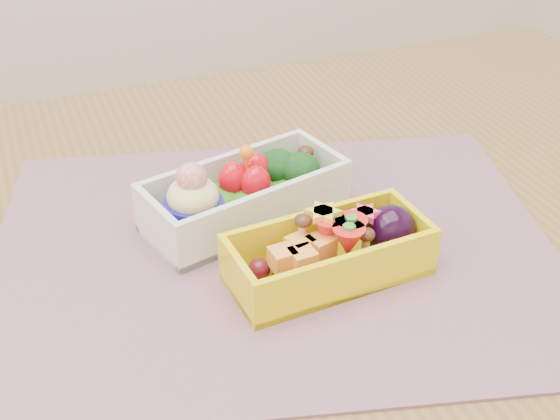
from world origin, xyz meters
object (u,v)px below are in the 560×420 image
object	(u,v)px
placemat	(274,250)
bento_yellow	(333,251)
bento_white	(244,195)
table	(265,327)

from	to	relation	value
placemat	bento_yellow	world-z (taller)	bento_yellow
placemat	bento_yellow	size ratio (longest dim) A/B	2.88
bento_yellow	bento_white	bearing A→B (deg)	106.81
bento_white	bento_yellow	world-z (taller)	bento_white
table	bento_white	xyz separation A→B (m)	(-0.00, 0.05, 0.13)
bento_yellow	placemat	bearing A→B (deg)	118.18
placemat	bento_white	xyz separation A→B (m)	(-0.01, 0.06, 0.03)
table	bento_white	distance (m)	0.14
placemat	bento_yellow	bearing A→B (deg)	-57.90
table	placemat	size ratio (longest dim) A/B	2.38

